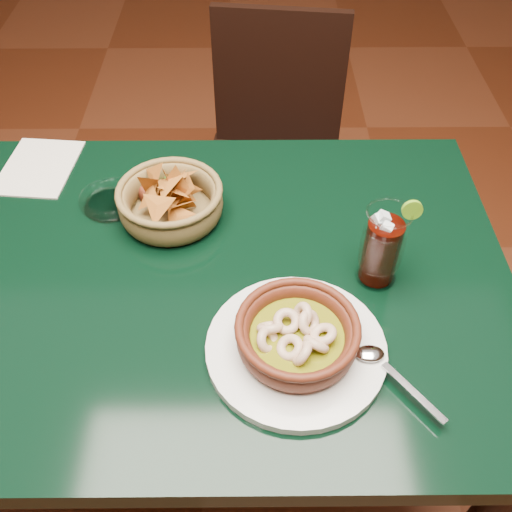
{
  "coord_description": "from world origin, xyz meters",
  "views": [
    {
      "loc": [
        0.14,
        -0.68,
        1.52
      ],
      "look_at": [
        0.14,
        -0.02,
        0.81
      ],
      "focal_mm": 40.0,
      "sensor_mm": 36.0,
      "label": 1
    }
  ],
  "objects_px": {
    "dining_chair": "(274,155)",
    "cola_drink": "(382,247)",
    "shrimp_plate": "(297,339)",
    "chip_basket": "(171,201)",
    "dining_table": "(183,305)"
  },
  "relations": [
    {
      "from": "dining_table",
      "to": "cola_drink",
      "type": "bearing_deg",
      "value": -2.5
    },
    {
      "from": "dining_table",
      "to": "shrimp_plate",
      "type": "height_order",
      "value": "shrimp_plate"
    },
    {
      "from": "chip_basket",
      "to": "cola_drink",
      "type": "distance_m",
      "value": 0.41
    },
    {
      "from": "dining_table",
      "to": "cola_drink",
      "type": "xyz_separation_m",
      "value": [
        0.35,
        -0.02,
        0.18
      ]
    },
    {
      "from": "dining_chair",
      "to": "shrimp_plate",
      "type": "bearing_deg",
      "value": -89.74
    },
    {
      "from": "dining_table",
      "to": "cola_drink",
      "type": "distance_m",
      "value": 0.39
    },
    {
      "from": "dining_chair",
      "to": "shrimp_plate",
      "type": "xyz_separation_m",
      "value": [
        0.0,
        -0.88,
        0.31
      ]
    },
    {
      "from": "cola_drink",
      "to": "chip_basket",
      "type": "bearing_deg",
      "value": 156.54
    },
    {
      "from": "dining_chair",
      "to": "cola_drink",
      "type": "distance_m",
      "value": 0.81
    },
    {
      "from": "cola_drink",
      "to": "shrimp_plate",
      "type": "bearing_deg",
      "value": -133.72
    },
    {
      "from": "dining_table",
      "to": "dining_chair",
      "type": "height_order",
      "value": "dining_chair"
    },
    {
      "from": "dining_chair",
      "to": "cola_drink",
      "type": "height_order",
      "value": "cola_drink"
    },
    {
      "from": "shrimp_plate",
      "to": "chip_basket",
      "type": "bearing_deg",
      "value": 125.23
    },
    {
      "from": "dining_chair",
      "to": "shrimp_plate",
      "type": "distance_m",
      "value": 0.93
    },
    {
      "from": "dining_chair",
      "to": "chip_basket",
      "type": "xyz_separation_m",
      "value": [
        -0.22,
        -0.56,
        0.31
      ]
    }
  ]
}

